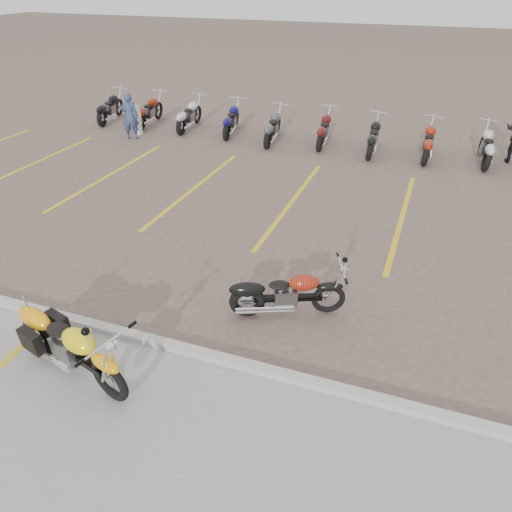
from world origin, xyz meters
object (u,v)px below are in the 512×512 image
(yellow_cruiser, at_px, (71,347))
(bollard, at_px, (138,120))
(flame_cruiser, at_px, (285,295))
(person_a, at_px, (130,116))

(yellow_cruiser, relative_size, bollard, 2.25)
(yellow_cruiser, distance_m, flame_cruiser, 3.41)
(yellow_cruiser, bearing_deg, flame_cruiser, 61.07)
(flame_cruiser, bearing_deg, bollard, 110.30)
(flame_cruiser, relative_size, person_a, 1.20)
(yellow_cruiser, xyz_separation_m, flame_cruiser, (2.42, 2.40, -0.07))
(flame_cruiser, distance_m, person_a, 11.10)
(flame_cruiser, relative_size, bollard, 1.84)
(flame_cruiser, bearing_deg, yellow_cruiser, -159.02)
(yellow_cruiser, height_order, person_a, person_a)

